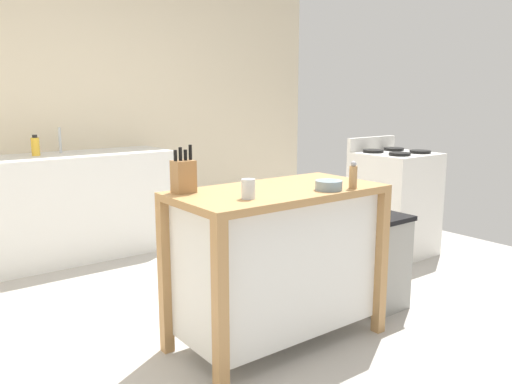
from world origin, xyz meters
The scene contains 12 objects.
ground_plane centered at (0.00, 0.00, 0.00)m, with size 6.34×6.34×0.00m, color #ADA8A0.
wall_back centered at (0.00, 2.49, 1.30)m, with size 5.34×0.10×2.60m, color beige.
kitchen_island centered at (0.23, -0.15, 0.50)m, with size 1.18×0.60×0.89m.
knife_block centered at (-0.24, 0.06, 0.99)m, with size 0.11×0.09×0.25m.
bowl_stoneware_deep centered at (0.42, -0.35, 0.92)m, with size 0.15×0.15×0.05m.
drinking_cup centered at (-0.06, -0.27, 0.94)m, with size 0.07×0.07×0.10m.
pepper_grinder centered at (0.56, -0.39, 0.97)m, with size 0.04×0.04×0.15m.
trash_bin centered at (1.06, -0.19, 0.32)m, with size 0.36×0.28×0.63m.
sink_counter centered at (-0.21, 2.14, 0.45)m, with size 1.75×0.60×0.90m.
sink_faucet centered at (-0.21, 2.28, 1.01)m, with size 0.02×0.02×0.22m.
bottle_dish_soap centered at (-0.43, 2.19, 0.98)m, with size 0.07×0.07×0.17m.
stove centered at (2.12, 0.54, 0.46)m, with size 0.60×0.60×1.02m.
Camera 1 is at (-1.54, -2.28, 1.40)m, focal length 36.19 mm.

